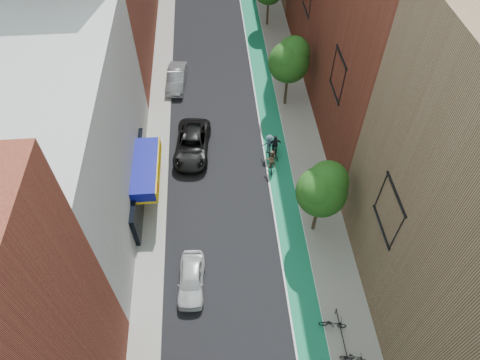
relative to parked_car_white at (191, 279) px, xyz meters
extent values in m
cube|color=#14734D|center=(7.13, 19.65, -0.69)|extent=(2.00, 68.00, 0.01)
cube|color=gray|center=(-2.87, 19.65, -0.63)|extent=(2.00, 68.00, 0.15)
cube|color=gray|center=(9.63, 19.65, -0.63)|extent=(3.00, 68.00, 0.15)
cube|color=silver|center=(-7.87, 7.65, 5.30)|extent=(8.00, 20.00, 12.00)
cylinder|color=#332619|center=(8.73, 3.65, 0.95)|extent=(0.24, 0.24, 3.30)
sphere|color=#155015|center=(8.73, 3.65, 3.68)|extent=(3.36, 3.36, 3.36)
sphere|color=#155015|center=(9.13, 3.95, 4.40)|extent=(2.64, 2.64, 2.64)
sphere|color=#155015|center=(8.43, 3.35, 4.16)|extent=(2.40, 2.40, 2.40)
cylinder|color=#332619|center=(8.73, 17.65, 1.03)|extent=(0.24, 0.24, 3.47)
sphere|color=#155015|center=(8.73, 17.65, 3.90)|extent=(3.53, 3.53, 3.53)
sphere|color=#155015|center=(9.13, 17.95, 4.65)|extent=(2.77, 2.77, 2.77)
sphere|color=#155015|center=(8.43, 17.35, 4.40)|extent=(2.52, 2.52, 2.52)
cylinder|color=#332619|center=(8.73, 31.65, 0.89)|extent=(0.24, 0.24, 3.19)
imported|color=silver|center=(0.00, 0.00, 0.00)|extent=(1.89, 4.20, 1.40)
imported|color=black|center=(0.13, 12.20, 0.13)|extent=(3.32, 6.19, 1.65)
imported|color=gray|center=(-1.34, 21.40, 0.08)|extent=(2.10, 4.88, 1.56)
imported|color=black|center=(6.42, 9.66, -0.18)|extent=(0.55, 1.76, 1.05)
imported|color=#907054|center=(6.42, 9.76, 0.49)|extent=(0.84, 0.66, 1.68)
imported|color=black|center=(6.93, 11.16, -0.28)|extent=(0.81, 1.67, 0.84)
imported|color=black|center=(6.93, 11.26, 0.54)|extent=(1.11, 0.60, 1.79)
imported|color=black|center=(6.46, 11.34, -0.15)|extent=(0.59, 1.86, 1.11)
imported|color=#3F6072|center=(6.46, 11.44, 0.51)|extent=(1.13, 0.68, 1.72)
imported|color=black|center=(9.28, -5.66, -0.08)|extent=(1.64, 0.80, 0.95)
imported|color=black|center=(8.53, -3.56, -0.11)|extent=(1.77, 0.89, 0.89)
camera|label=1|loc=(2.14, -13.11, 25.29)|focal=32.00mm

